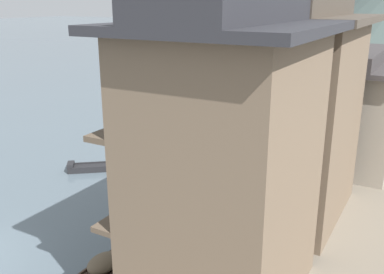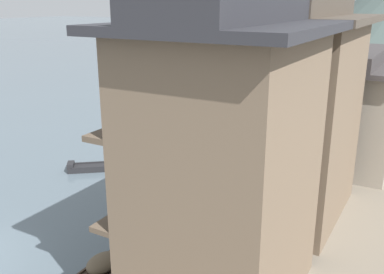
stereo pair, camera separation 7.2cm
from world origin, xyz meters
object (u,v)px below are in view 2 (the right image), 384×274
(boat_moored_third, at_px, (154,139))
(mooring_post_dock_near, at_px, (140,259))
(boat_moored_far, at_px, (189,100))
(house_waterfront_nearest, at_px, (224,159))
(house_waterfront_second, at_px, (293,112))
(boat_moored_nearest, at_px, (105,167))
(boat_midriver_upstream, at_px, (103,268))
(house_waterfront_tall, at_px, (343,107))
(mooring_post_dock_far, at_px, (294,129))
(boat_upstream_distant, at_px, (326,89))
(boat_moored_second, at_px, (342,81))
(boat_midriver_drifting, at_px, (207,173))
(mooring_post_dock_mid, at_px, (229,184))

(boat_moored_third, relative_size, mooring_post_dock_near, 7.22)
(boat_moored_far, relative_size, mooring_post_dock_near, 5.19)
(house_waterfront_nearest, relative_size, house_waterfront_second, 1.00)
(boat_moored_third, bearing_deg, boat_moored_nearest, -84.91)
(boat_midriver_upstream, xyz_separation_m, house_waterfront_tall, (5.04, 14.26, 3.47))
(boat_midriver_upstream, height_order, mooring_post_dock_far, mooring_post_dock_far)
(boat_moored_far, relative_size, house_waterfront_tall, 0.51)
(boat_moored_far, height_order, boat_upstream_distant, boat_upstream_distant)
(boat_moored_second, xyz_separation_m, boat_midriver_drifting, (-0.40, -33.98, 0.08))
(boat_midriver_drifting, bearing_deg, boat_midriver_upstream, -84.44)
(house_waterfront_nearest, bearing_deg, boat_moored_far, 122.08)
(boat_midriver_upstream, height_order, house_waterfront_second, house_waterfront_second)
(boat_moored_far, relative_size, boat_upstream_distant, 0.83)
(boat_midriver_drifting, relative_size, boat_midriver_upstream, 0.99)
(house_waterfront_second, xyz_separation_m, house_waterfront_tall, (0.59, 7.49, -1.31))
(boat_moored_far, bearing_deg, boat_midriver_upstream, -66.32)
(boat_moored_nearest, xyz_separation_m, mooring_post_dock_mid, (8.19, -0.73, 0.99))
(house_waterfront_tall, distance_m, mooring_post_dock_mid, 8.38)
(boat_moored_third, distance_m, mooring_post_dock_far, 9.48)
(boat_moored_second, relative_size, boat_midriver_drifting, 0.94)
(house_waterfront_nearest, relative_size, mooring_post_dock_far, 8.84)
(boat_moored_far, distance_m, mooring_post_dock_near, 27.81)
(house_waterfront_second, height_order, mooring_post_dock_far, house_waterfront_second)
(boat_moored_far, height_order, house_waterfront_tall, house_waterfront_tall)
(house_waterfront_nearest, bearing_deg, boat_midriver_upstream, -174.32)
(mooring_post_dock_near, bearing_deg, house_waterfront_second, 66.92)
(boat_moored_second, relative_size, house_waterfront_nearest, 0.58)
(boat_moored_far, distance_m, house_waterfront_second, 24.24)
(boat_moored_far, bearing_deg, boat_moored_nearest, -75.80)
(boat_midriver_drifting, distance_m, mooring_post_dock_mid, 3.73)
(boat_moored_third, xyz_separation_m, mooring_post_dock_mid, (8.69, -6.37, 0.94))
(boat_midriver_upstream, bearing_deg, boat_upstream_distant, 91.37)
(boat_moored_second, height_order, boat_midriver_drifting, boat_midriver_drifting)
(boat_upstream_distant, distance_m, house_waterfront_second, 30.75)
(house_waterfront_nearest, xyz_separation_m, house_waterfront_second, (0.03, 6.33, -0.01))
(boat_upstream_distant, relative_size, mooring_post_dock_near, 6.27)
(boat_midriver_upstream, xyz_separation_m, boat_upstream_distant, (-0.88, 36.68, 0.05))
(boat_moored_second, bearing_deg, boat_moored_nearest, -99.59)
(house_waterfront_second, relative_size, mooring_post_dock_mid, 9.92)
(boat_moored_far, bearing_deg, mooring_post_dock_near, -63.23)
(house_waterfront_tall, xyz_separation_m, mooring_post_dock_far, (-3.44, 2.83, -2.50))
(boat_moored_nearest, xyz_separation_m, house_waterfront_tall, (11.63, 6.47, 3.54))
(boat_upstream_distant, distance_m, mooring_post_dock_far, 19.76)
(boat_moored_nearest, height_order, mooring_post_dock_far, mooring_post_dock_far)
(boat_moored_far, distance_m, mooring_post_dock_far, 14.79)
(boat_midriver_upstream, xyz_separation_m, mooring_post_dock_mid, (1.60, 7.06, 0.92))
(boat_moored_third, relative_size, mooring_post_dock_mid, 6.20)
(boat_moored_nearest, bearing_deg, boat_moored_second, 80.41)
(boat_upstream_distant, bearing_deg, mooring_post_dock_mid, -85.22)
(boat_midriver_upstream, distance_m, boat_upstream_distant, 36.69)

